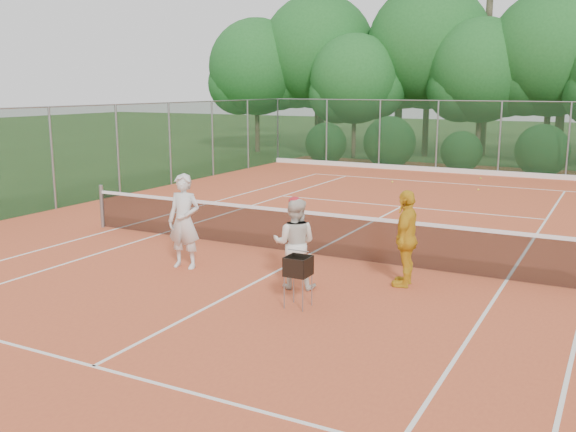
% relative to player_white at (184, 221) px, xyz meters
% --- Properties ---
extents(ground, '(120.00, 120.00, 0.00)m').
position_rel_player_white_xyz_m(ground, '(1.76, 2.05, -0.97)').
color(ground, '#254318').
rests_on(ground, ground).
extents(clay_court, '(18.00, 36.00, 0.02)m').
position_rel_player_white_xyz_m(clay_court, '(1.76, 2.05, -0.96)').
color(clay_court, '#C9542E').
rests_on(clay_court, ground).
extents(tennis_net, '(11.97, 0.10, 1.10)m').
position_rel_player_white_xyz_m(tennis_net, '(1.76, 2.05, -0.43)').
color(tennis_net, gray).
rests_on(tennis_net, clay_court).
extents(player_white, '(0.74, 0.53, 1.89)m').
position_rel_player_white_xyz_m(player_white, '(0.00, 0.00, 0.00)').
color(player_white, silver).
rests_on(player_white, clay_court).
extents(player_center_grp, '(0.94, 0.82, 1.67)m').
position_rel_player_white_xyz_m(player_center_grp, '(2.54, -0.14, -0.12)').
color(player_center_grp, silver).
rests_on(player_center_grp, clay_court).
extents(player_yellow, '(0.52, 1.07, 1.77)m').
position_rel_player_white_xyz_m(player_yellow, '(4.27, 0.92, -0.06)').
color(player_yellow, gold).
rests_on(player_yellow, clay_court).
extents(ball_hopper, '(0.38, 0.38, 0.86)m').
position_rel_player_white_xyz_m(ball_hopper, '(3.08, -1.05, -0.26)').
color(ball_hopper, gray).
rests_on(ball_hopper, clay_court).
extents(stray_ball_a, '(0.07, 0.07, 0.07)m').
position_rel_player_white_xyz_m(stray_ball_a, '(-0.10, 13.07, -0.91)').
color(stray_ball_a, yellow).
rests_on(stray_ball_a, clay_court).
extents(stray_ball_b, '(0.07, 0.07, 0.07)m').
position_rel_player_white_xyz_m(stray_ball_b, '(2.67, 15.59, -0.91)').
color(stray_ball_b, '#B5D331').
rests_on(stray_ball_b, clay_court).
extents(stray_ball_c, '(0.07, 0.07, 0.07)m').
position_rel_player_white_xyz_m(stray_ball_c, '(3.18, 12.67, -0.91)').
color(stray_ball_c, yellow).
rests_on(stray_ball_c, clay_court).
extents(court_markings, '(11.03, 23.83, 0.01)m').
position_rel_player_white_xyz_m(court_markings, '(1.76, 2.05, -0.94)').
color(court_markings, white).
rests_on(court_markings, clay_court).
extents(fence_back, '(18.07, 0.07, 3.00)m').
position_rel_player_white_xyz_m(fence_back, '(1.76, 17.05, 0.55)').
color(fence_back, '#19381E').
rests_on(fence_back, clay_court).
extents(tropical_treeline, '(32.10, 8.49, 15.03)m').
position_rel_player_white_xyz_m(tropical_treeline, '(3.20, 22.27, 4.15)').
color(tropical_treeline, brown).
rests_on(tropical_treeline, ground).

